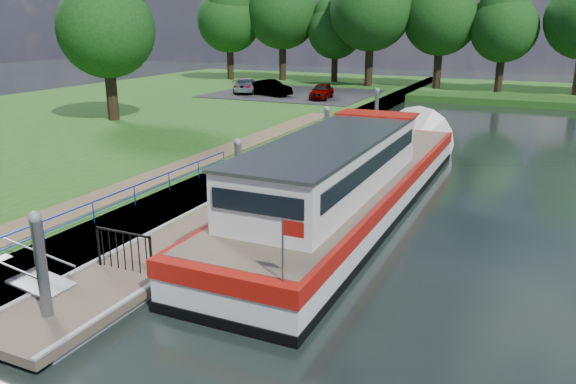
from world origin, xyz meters
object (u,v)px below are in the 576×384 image
at_px(car_a, 322,91).
at_px(car_c, 246,85).
at_px(pontoon, 290,182).
at_px(car_b, 271,88).
at_px(barge, 358,178).

height_order(car_a, car_c, car_c).
height_order(pontoon, car_b, car_b).
bearing_deg(car_a, car_b, 168.47).
bearing_deg(car_a, barge, -73.47).
height_order(barge, car_c, barge).
relative_size(pontoon, car_c, 6.52).
distance_m(pontoon, car_c, 27.98).
xyz_separation_m(pontoon, car_a, (-7.26, 22.33, 1.29)).
xyz_separation_m(car_a, car_b, (-4.88, 0.30, 0.03)).
xyz_separation_m(car_b, car_c, (-2.94, 0.91, 0.00)).
bearing_deg(car_c, car_a, 153.30).
relative_size(car_a, car_b, 0.92).
height_order(pontoon, car_a, car_a).
relative_size(car_a, car_c, 0.81).
bearing_deg(car_b, car_c, 90.86).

